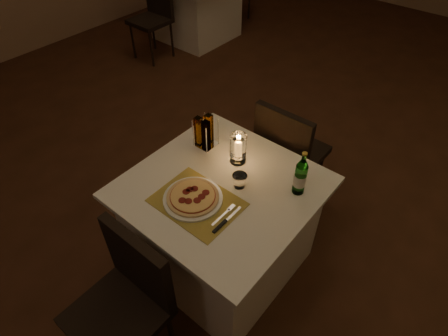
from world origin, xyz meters
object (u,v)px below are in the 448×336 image
Objects in this scene: chair_near at (127,294)px; chair_far at (287,148)px; plate at (193,198)px; water_bottle at (300,177)px; neighbor_table_left at (196,9)px; pizza at (193,196)px; hurricane_candle at (238,147)px; main_table at (222,226)px; tumbler at (240,181)px.

chair_near is 1.00× the size of chair_far.
plate is 1.15× the size of water_bottle.
plate is 0.32× the size of neighbor_table_left.
pizza is 1.48× the size of hurricane_candle.
tumbler is (0.08, 0.06, 0.41)m from main_table.
chair_far is at bearing 90.00° from chair_near.
water_bottle is (0.35, 0.95, 0.30)m from chair_near.
chair_far is 3.21× the size of pizza.
main_table is 1.11× the size of chair_near.
chair_near is 4.18m from neighbor_table_left.
main_table is 3.64m from neighbor_table_left.
pizza is 0.58m from water_bottle.
chair_near reaches higher than neighbor_table_left.
tumbler is (0.13, 0.24, 0.01)m from pizza.
chair_far is 0.58m from hurricane_candle.
neighbor_table_left is (-2.94, 2.33, -0.48)m from water_bottle.
tumbler is at bearing 62.01° from pizza.
hurricane_candle is 3.48m from neighbor_table_left.
main_table is 0.42m from tumbler.
neighbor_table_left is at bearing 132.88° from pizza.
plate is at bearing -118.00° from tumbler.
water_bottle is (0.35, -0.48, 0.30)m from chair_far.
main_table is 1.11× the size of chair_far.
tumbler is at bearing 84.27° from chair_near.
chair_far is 0.92m from plate.
neighbor_table_left is (-2.59, 3.27, -0.18)m from chair_near.
pizza is at bearing 95.34° from chair_near.
plate is at bearing -143.22° from pizza.
main_table is at bearing -142.26° from tumbler.
neighbor_table_left is (-2.67, 2.50, -0.41)m from tumbler.
main_table is 3.59× the size of water_bottle.
neighbor_table_left is at bearing 135.39° from main_table.
pizza is (-0.05, 0.53, 0.22)m from chair_near.
tumbler is at bearing 37.74° from main_table.
hurricane_candle is at bearing 91.09° from plate.
chair_near reaches higher than tumbler.
pizza is 1.00× the size of water_bottle.
main_table is at bearing -44.61° from neighbor_table_left.
chair_near is at bearing -110.22° from water_bottle.
plate reaches higher than main_table.
plate is 1.69× the size of hurricane_candle.
chair_far is at bearing 96.77° from tumbler.
tumbler reaches higher than neighbor_table_left.
chair_far reaches higher than tumbler.
hurricane_candle is at bearing -96.63° from chair_far.
chair_near is 0.90× the size of neighbor_table_left.
chair_near is at bearing -84.66° from pizza.
water_bottle reaches higher than pizza.
chair_far is 3.19m from neighbor_table_left.
tumbler is at bearing -43.09° from neighbor_table_left.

